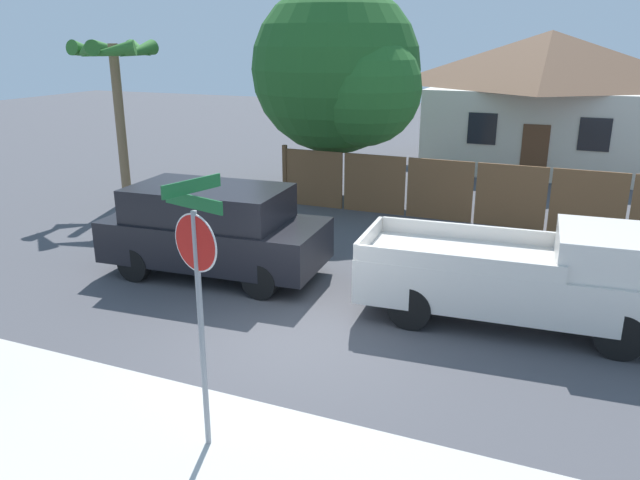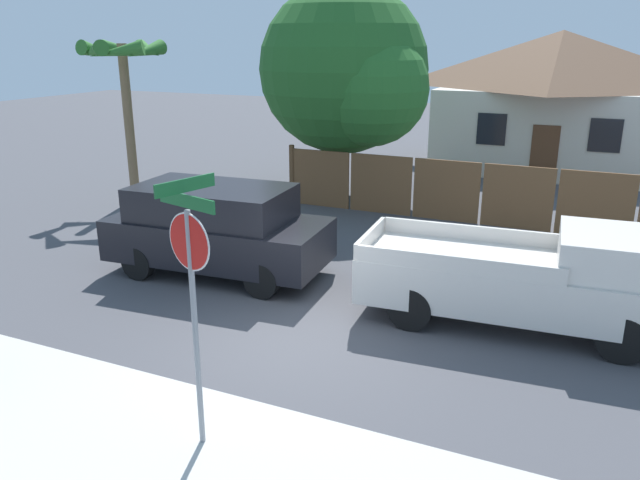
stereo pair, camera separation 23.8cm
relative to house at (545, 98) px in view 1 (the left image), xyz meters
The scene contains 9 objects.
ground_plane 17.37m from the house, 98.40° to the right, with size 80.00×80.00×0.00m, color #47474C.
sidewalk_strip 20.90m from the house, 96.95° to the right, with size 36.00×3.20×0.01m.
wooden_fence 9.08m from the house, 90.60° to the right, with size 13.34×0.12×1.78m.
house is the anchor object (origin of this frame).
oak_tree 9.44m from the house, 124.97° to the right, with size 5.31×5.06×6.47m.
palm_tree 15.58m from the house, 136.57° to the right, with size 2.38×2.58×4.78m.
red_suv 15.99m from the house, 110.00° to the right, with size 4.71×2.34×1.90m.
orange_pickup 15.06m from the house, 86.51° to the right, with size 5.47×2.29×1.81m.
stop_sign 20.18m from the house, 96.80° to the right, with size 0.89×0.80×3.36m.
Camera 1 is at (3.97, -8.62, 4.81)m, focal length 35.00 mm.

